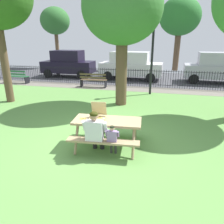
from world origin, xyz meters
name	(u,v)px	position (x,y,z in m)	size (l,w,h in m)	color
ground	(114,119)	(0.00, 1.81, -0.01)	(28.00, 11.62, 0.02)	#5F9347
cobblestone_walkway	(133,89)	(0.00, 6.92, 0.00)	(28.00, 1.40, 0.01)	slate
street_asphalt	(141,78)	(0.00, 10.71, -0.01)	(28.00, 6.18, 0.01)	#424247
picnic_table_foreground	(107,126)	(0.30, -0.26, 0.60)	(1.91, 1.62, 0.79)	tan
pizza_box_open	(98,116)	(0.05, -0.27, 0.86)	(0.44, 0.50, 0.46)	tan
pizza_slice_on_table	(84,119)	(-0.33, -0.34, 0.78)	(0.28, 0.26, 0.02)	#F0CE53
adult_at_table	(95,131)	(0.13, -0.78, 0.66)	(0.62, 0.61, 1.19)	black
child_at_table	(112,138)	(0.57, -0.77, 0.52)	(0.35, 0.35, 0.87)	#363636
iron_fence_streetside	(135,78)	(0.00, 7.62, 0.55)	(20.31, 0.03, 1.07)	black
park_bench_left	(16,77)	(-7.80, 6.78, 0.42)	(1.61, 0.48, 0.85)	#235C33
park_bench_center	(93,80)	(-2.44, 6.78, 0.42)	(1.61, 0.51, 0.85)	brown
lamp_post_walkway	(153,47)	(1.03, 5.91, 2.42)	(0.28, 0.28, 3.96)	black
tree_near_table	(122,9)	(-0.12, 3.72, 3.93)	(3.22, 3.22, 5.43)	brown
parked_car_far_left	(68,63)	(-5.52, 9.99, 1.01)	(3.94, 1.90, 1.98)	black
parked_car_left	(131,65)	(-0.67, 9.99, 1.01)	(4.46, 2.03, 1.94)	silver
parked_car_center	(215,68)	(4.96, 9.99, 1.01)	(3.96, 1.95, 1.98)	#B0B0BB
far_tree_left	(55,21)	(-9.19, 15.45, 4.43)	(2.88, 2.88, 5.78)	brown
far_tree_midleft	(119,33)	(-2.67, 15.45, 3.31)	(2.60, 2.60, 4.56)	brown
far_tree_center	(180,17)	(2.67, 15.45, 4.56)	(3.54, 3.54, 6.22)	brown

